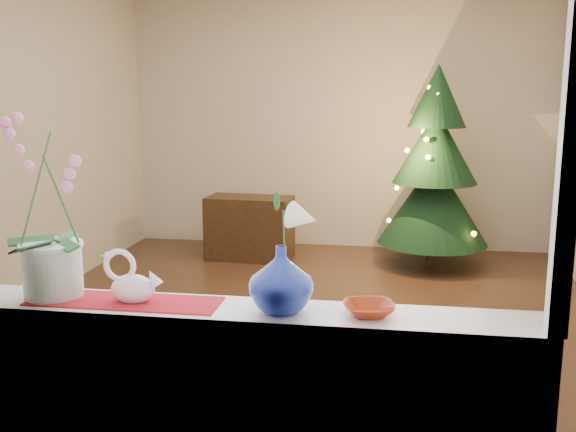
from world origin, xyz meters
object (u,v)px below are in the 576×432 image
orchid_pot (48,207)px  xmas_tree (435,167)px  amber_dish (369,310)px  blue_vase (281,274)px  side_table (250,228)px  paperweight (279,302)px  swan (132,278)px

orchid_pot → xmas_tree: xmas_tree is taller
amber_dish → xmas_tree: (0.49, 4.18, 0.03)m
orchid_pot → blue_vase: (0.86, -0.03, -0.20)m
blue_vase → amber_dish: bearing=1.1°
amber_dish → orchid_pot: bearing=179.0°
orchid_pot → side_table: 4.24m
paperweight → side_table: size_ratio=0.09×
amber_dish → xmas_tree: 4.21m
orchid_pot → xmas_tree: size_ratio=0.35×
orchid_pot → amber_dish: (1.16, -0.02, -0.32)m
swan → xmas_tree: (1.33, 4.17, -0.04)m
paperweight → xmas_tree: xmas_tree is taller
xmas_tree → orchid_pot: bearing=-111.6°
side_table → swan: bearing=-79.2°
swan → side_table: swan is taller
swan → paperweight: 0.54m
paperweight → side_table: 4.34m
swan → xmas_tree: 4.38m
orchid_pot → blue_vase: 0.88m
swan → xmas_tree: xmas_tree is taller
amber_dish → swan: bearing=179.7°
blue_vase → paperweight: size_ratio=3.41×
blue_vase → amber_dish: (0.30, 0.01, -0.11)m
paperweight → xmas_tree: bearing=79.3°
swan → orchid_pot: bearing=-178.8°
paperweight → amber_dish: bearing=4.0°
blue_vase → orchid_pot: bearing=178.2°
orchid_pot → blue_vase: bearing=-1.8°
orchid_pot → side_table: size_ratio=0.79×
blue_vase → side_table: blue_vase is taller
blue_vase → side_table: 4.34m
orchid_pot → side_table: bearing=92.4°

